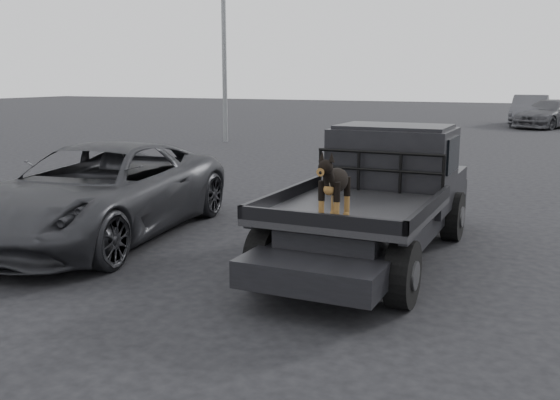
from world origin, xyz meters
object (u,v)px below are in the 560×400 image
at_px(dog, 335,186).
at_px(distant_car_b, 550,114).
at_px(parked_suv, 98,192).
at_px(flatbed_ute, 374,226).
at_px(distant_car_a, 530,110).

bearing_deg(dog, distant_car_b, 87.03).
bearing_deg(parked_suv, distant_car_b, 69.60).
xyz_separation_m(flatbed_ute, distant_car_b, (1.45, 26.04, 0.23)).
xyz_separation_m(flatbed_ute, dog, (0.01, -1.65, 0.83)).
bearing_deg(distant_car_a, flatbed_ute, -90.67).
bearing_deg(flatbed_ute, dog, -89.68).
distance_m(flatbed_ute, parked_suv, 4.32).
height_order(flatbed_ute, distant_car_a, distant_car_a).
xyz_separation_m(dog, parked_suv, (-4.27, 0.99, -0.56)).
bearing_deg(parked_suv, distant_car_a, 72.10).
relative_size(parked_suv, distant_car_b, 1.10).
distance_m(parked_suv, distant_car_a, 28.29).
bearing_deg(distant_car_a, distant_car_b, -49.66).
bearing_deg(parked_suv, dog, -21.34).
relative_size(flatbed_ute, dog, 7.30).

